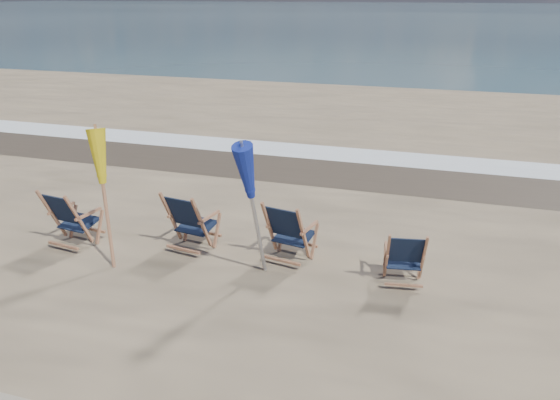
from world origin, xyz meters
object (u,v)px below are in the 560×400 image
(beach_chair_2, at_px, (303,237))
(beach_chair_3, at_px, (423,260))
(beach_chair_1, at_px, (202,226))
(umbrella_blue, at_px, (255,169))
(beach_chair_0, at_px, (79,222))
(umbrella_yellow, at_px, (101,165))

(beach_chair_2, bearing_deg, beach_chair_3, -172.49)
(beach_chair_1, height_order, umbrella_blue, umbrella_blue)
(beach_chair_0, xyz_separation_m, umbrella_blue, (3.14, -0.06, 1.24))
(beach_chair_0, height_order, umbrella_yellow, umbrella_yellow)
(beach_chair_0, height_order, beach_chair_1, beach_chair_1)
(umbrella_blue, bearing_deg, beach_chair_3, 11.54)
(beach_chair_2, relative_size, umbrella_yellow, 0.50)
(beach_chair_1, bearing_deg, beach_chair_3, -171.13)
(beach_chair_1, xyz_separation_m, beach_chair_2, (1.69, 0.09, -0.01))
(beach_chair_3, xyz_separation_m, umbrella_yellow, (-4.87, -0.61, 1.20))
(beach_chair_3, bearing_deg, beach_chair_0, -5.16)
(beach_chair_3, xyz_separation_m, umbrella_blue, (-2.42, -0.49, 1.32))
(beach_chair_3, relative_size, umbrella_yellow, 0.42)
(beach_chair_1, distance_m, beach_chair_3, 3.54)
(beach_chair_0, relative_size, umbrella_yellow, 0.50)
(beach_chair_0, height_order, beach_chair_2, beach_chair_0)
(beach_chair_1, relative_size, umbrella_blue, 0.48)
(beach_chair_2, height_order, umbrella_yellow, umbrella_yellow)
(beach_chair_0, xyz_separation_m, beach_chair_1, (2.02, 0.46, 0.01))
(beach_chair_0, bearing_deg, umbrella_yellow, 173.58)
(beach_chair_1, height_order, umbrella_yellow, umbrella_yellow)
(beach_chair_0, bearing_deg, beach_chair_3, -167.56)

